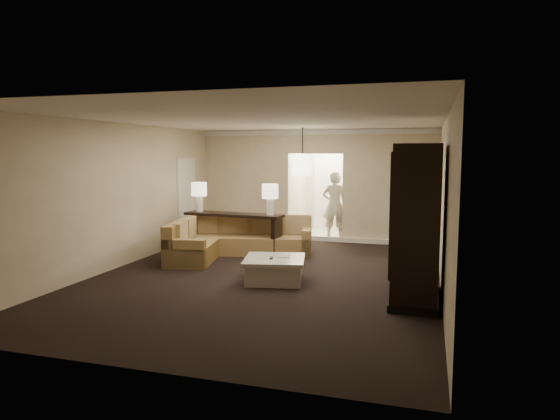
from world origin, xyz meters
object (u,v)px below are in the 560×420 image
(coffee_table, at_px, (275,269))
(person, at_px, (334,202))
(console_table, at_px, (234,229))
(armoire, at_px, (416,226))
(drink_table, at_px, (401,257))
(sectional_sofa, at_px, (230,240))

(coffee_table, xyz_separation_m, person, (0.22, 4.49, 0.76))
(coffee_table, bearing_deg, console_table, 126.73)
(console_table, bearing_deg, coffee_table, -48.49)
(armoire, height_order, person, armoire)
(drink_table, height_order, person, person)
(console_table, xyz_separation_m, armoire, (3.99, -2.60, 0.60))
(console_table, height_order, drink_table, console_table)
(coffee_table, relative_size, armoire, 0.52)
(sectional_sofa, distance_m, drink_table, 3.76)
(armoire, bearing_deg, person, 113.59)
(drink_table, bearing_deg, armoire, -78.43)
(coffee_table, bearing_deg, drink_table, 22.92)
(console_table, height_order, armoire, armoire)
(drink_table, bearing_deg, coffee_table, -157.08)
(coffee_table, xyz_separation_m, console_table, (-1.63, 2.19, 0.31))
(sectional_sofa, distance_m, console_table, 0.44)
(console_table, bearing_deg, armoire, -28.30)
(coffee_table, height_order, armoire, armoire)
(sectional_sofa, distance_m, coffee_table, 2.38)
(console_table, bearing_deg, sectional_sofa, -74.73)
(sectional_sofa, bearing_deg, drink_table, -25.25)
(armoire, bearing_deg, coffee_table, 170.13)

